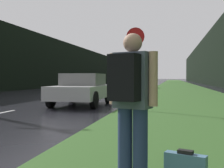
% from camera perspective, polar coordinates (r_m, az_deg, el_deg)
% --- Properties ---
extents(grass_verge, '(6.00, 240.00, 0.02)m').
position_cam_1_polar(grass_verge, '(41.34, 13.36, -0.44)').
color(grass_verge, '#386028').
rests_on(grass_verge, ground_plane).
extents(lane_stripe_c, '(0.12, 3.00, 0.01)m').
position_cam_1_polar(lane_stripe_c, '(16.14, -9.07, -3.07)').
color(lane_stripe_c, silver).
rests_on(lane_stripe_c, ground_plane).
extents(lane_stripe_d, '(0.12, 3.00, 0.01)m').
position_cam_1_polar(lane_stripe_d, '(22.80, -2.73, -1.79)').
color(lane_stripe_d, silver).
rests_on(lane_stripe_d, ground_plane).
extents(treeline_far_side, '(2.00, 140.00, 6.24)m').
position_cam_1_polar(treeline_far_side, '(53.65, -4.87, 3.30)').
color(treeline_far_side, black).
rests_on(treeline_far_side, ground_plane).
extents(treeline_near_side, '(2.00, 140.00, 8.93)m').
position_cam_1_polar(treeline_near_side, '(51.88, 19.79, 4.79)').
color(treeline_near_side, black).
rests_on(treeline_near_side, ground_plane).
extents(stop_sign, '(0.68, 0.07, 3.09)m').
position_cam_1_polar(stop_sign, '(10.50, 4.75, 4.88)').
color(stop_sign, slate).
rests_on(stop_sign, ground_plane).
extents(hitchhiker_with_backpack, '(0.57, 0.50, 1.73)m').
position_cam_1_polar(hitchhiker_with_backpack, '(3.16, 3.90, -2.91)').
color(hitchhiker_with_backpack, navy).
rests_on(hitchhiker_with_backpack, ground_plane).
extents(car_passing_near, '(2.04, 4.05, 1.41)m').
position_cam_1_polar(car_passing_near, '(12.60, -6.06, -1.03)').
color(car_passing_near, '#BCBCBC').
rests_on(car_passing_near, ground_plane).
extents(car_passing_far, '(1.93, 4.18, 1.55)m').
position_cam_1_polar(car_passing_far, '(33.69, 5.35, 0.53)').
color(car_passing_far, '#2D3856').
rests_on(car_passing_far, ground_plane).
extents(car_oncoming, '(1.99, 4.68, 1.38)m').
position_cam_1_polar(car_oncoming, '(57.96, 4.40, 0.76)').
color(car_oncoming, black).
rests_on(car_oncoming, ground_plane).
extents(delivery_truck, '(2.58, 7.11, 3.37)m').
position_cam_1_polar(delivery_truck, '(92.76, 7.26, 1.61)').
color(delivery_truck, '#6E684F').
rests_on(delivery_truck, ground_plane).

